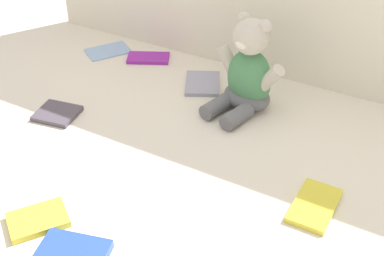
% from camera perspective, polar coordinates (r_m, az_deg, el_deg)
% --- Properties ---
extents(ground_plane, '(3.20, 3.20, 0.00)m').
position_cam_1_polar(ground_plane, '(1.29, 1.99, -1.30)').
color(ground_plane, silver).
extents(teddy_bear, '(0.21, 0.21, 0.26)m').
position_cam_1_polar(teddy_bear, '(1.37, 6.08, 5.75)').
color(teddy_bear, '#4C8C59').
rests_on(teddy_bear, ground_plane).
extents(book_case_0, '(0.12, 0.11, 0.01)m').
position_cam_1_polar(book_case_0, '(1.41, -14.51, 1.54)').
color(book_case_0, '#4D4550').
rests_on(book_case_0, ground_plane).
extents(book_case_1, '(0.14, 0.16, 0.01)m').
position_cam_1_polar(book_case_1, '(1.50, 1.17, 4.89)').
color(book_case_1, '#9594AC').
rests_on(book_case_1, ground_plane).
extents(book_case_2, '(0.15, 0.12, 0.01)m').
position_cam_1_polar(book_case_2, '(1.64, -4.79, 7.63)').
color(book_case_2, purple).
rests_on(book_case_2, ground_plane).
extents(book_case_4, '(0.13, 0.14, 0.01)m').
position_cam_1_polar(book_case_4, '(1.11, -16.48, -9.60)').
color(book_case_4, yellow).
rests_on(book_case_4, ground_plane).
extents(book_case_6, '(0.08, 0.14, 0.01)m').
position_cam_1_polar(book_case_6, '(1.13, 13.24, -8.25)').
color(book_case_6, yellow).
rests_on(book_case_6, ground_plane).
extents(book_case_7, '(0.15, 0.16, 0.01)m').
position_cam_1_polar(book_case_7, '(1.71, -9.16, 8.37)').
color(book_case_7, '#8DB0DF').
rests_on(book_case_7, ground_plane).
extents(book_case_8, '(0.15, 0.13, 0.02)m').
position_cam_1_polar(book_case_8, '(1.03, -13.02, -13.41)').
color(book_case_8, '#2C4FA6').
rests_on(book_case_8, ground_plane).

